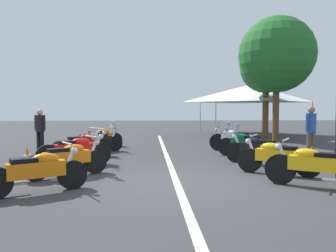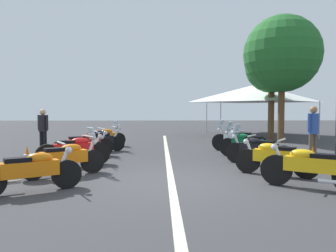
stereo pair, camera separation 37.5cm
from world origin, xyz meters
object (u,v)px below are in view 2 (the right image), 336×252
at_px(motorcycle_left_row_0, 31,170).
at_px(bystander_0, 43,127).
at_px(traffic_cone_1, 313,157).
at_px(motorcycle_left_row_5, 103,137).
at_px(roadside_tree_0, 282,54).
at_px(motorcycle_left_row_3, 84,144).
at_px(motorcycle_left_row_2, 74,150).
at_px(motorcycle_right_row_3, 246,144).
at_px(motorcycle_right_row_1, 275,158).
at_px(event_tent, 256,93).
at_px(motorcycle_right_row_2, 258,149).
at_px(traffic_cone_0, 27,157).
at_px(bystander_1, 313,129).
at_px(motorcycle_left_row_4, 100,140).
at_px(roadside_tree_1, 272,67).
at_px(motorcycle_right_row_4, 238,140).
at_px(motorcycle_left_row_1, 65,158).
at_px(motorcycle_right_row_0, 311,167).

relative_size(motorcycle_left_row_0, bystander_0, 1.09).
height_order(traffic_cone_1, bystander_0, bystander_0).
bearing_deg(motorcycle_left_row_5, roadside_tree_0, -18.55).
height_order(motorcycle_left_row_0, motorcycle_left_row_3, motorcycle_left_row_3).
distance_m(motorcycle_left_row_0, motorcycle_left_row_2, 3.04).
distance_m(motorcycle_right_row_3, traffic_cone_1, 2.41).
height_order(motorcycle_left_row_0, traffic_cone_1, motorcycle_left_row_0).
xyz_separation_m(motorcycle_right_row_1, event_tent, (12.53, -3.15, 2.20)).
bearing_deg(event_tent, motorcycle_left_row_3, 137.52).
bearing_deg(motorcycle_left_row_3, traffic_cone_1, -47.78).
distance_m(motorcycle_right_row_2, traffic_cone_0, 6.68).
relative_size(motorcycle_right_row_1, bystander_1, 1.03).
height_order(motorcycle_right_row_2, motorcycle_right_row_3, motorcycle_right_row_3).
height_order(traffic_cone_0, bystander_0, bystander_0).
bearing_deg(motorcycle_right_row_3, motorcycle_left_row_0, 70.95).
relative_size(motorcycle_right_row_3, traffic_cone_0, 2.93).
height_order(motorcycle_left_row_4, bystander_0, bystander_0).
bearing_deg(event_tent, roadside_tree_0, 179.74).
bearing_deg(motorcycle_left_row_3, roadside_tree_0, -2.44).
xyz_separation_m(motorcycle_left_row_2, traffic_cone_0, (-0.17, 1.29, -0.18)).
distance_m(bystander_0, roadside_tree_1, 11.70).
height_order(motorcycle_left_row_2, motorcycle_right_row_2, motorcycle_right_row_2).
relative_size(motorcycle_left_row_3, event_tent, 0.31).
relative_size(motorcycle_left_row_3, motorcycle_right_row_4, 0.97).
bearing_deg(roadside_tree_1, traffic_cone_1, 169.60).
xyz_separation_m(motorcycle_left_row_0, event_tent, (14.09, -8.57, 2.20)).
bearing_deg(motorcycle_left_row_3, motorcycle_left_row_4, 47.34).
relative_size(motorcycle_left_row_3, motorcycle_right_row_3, 1.05).
height_order(motorcycle_left_row_1, bystander_1, bystander_1).
xyz_separation_m(motorcycle_left_row_2, motorcycle_right_row_2, (0.09, -5.38, -0.00)).
bearing_deg(motorcycle_right_row_1, event_tent, -71.77).
xyz_separation_m(motorcycle_left_row_3, roadside_tree_1, (6.07, -8.45, 3.40)).
relative_size(motorcycle_left_row_5, roadside_tree_1, 0.35).
bearing_deg(event_tent, traffic_cone_1, 171.83).
bearing_deg(motorcycle_left_row_2, motorcycle_right_row_1, -39.70).
distance_m(motorcycle_right_row_0, traffic_cone_0, 7.42).
distance_m(traffic_cone_1, bystander_0, 9.33).
bearing_deg(motorcycle_right_row_3, roadside_tree_1, -85.18).
xyz_separation_m(bystander_0, roadside_tree_0, (3.80, -10.38, 3.38)).
xyz_separation_m(motorcycle_right_row_1, bystander_1, (2.33, -2.04, 0.58)).
relative_size(motorcycle_right_row_1, event_tent, 0.30).
relative_size(motorcycle_right_row_1, roadside_tree_1, 0.34).
xyz_separation_m(motorcycle_left_row_1, roadside_tree_0, (8.09, -8.33, 3.90)).
height_order(motorcycle_right_row_1, roadside_tree_0, roadside_tree_0).
height_order(motorcycle_right_row_1, motorcycle_right_row_4, motorcycle_right_row_4).
xyz_separation_m(motorcycle_right_row_1, motorcycle_right_row_3, (3.17, -0.11, 0.01)).
xyz_separation_m(motorcycle_left_row_5, bystander_0, (-1.86, 1.93, 0.53)).
bearing_deg(bystander_0, bystander_1, -72.09).
height_order(motorcycle_left_row_2, roadside_tree_1, roadside_tree_1).
bearing_deg(motorcycle_right_row_3, bystander_0, 21.47).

